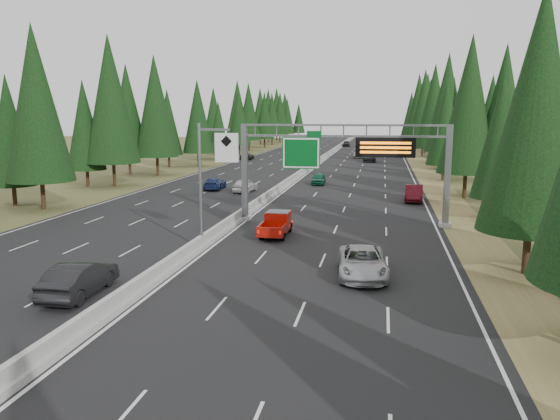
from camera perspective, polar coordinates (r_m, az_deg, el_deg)
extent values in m
cube|color=black|center=(88.91, 3.29, 4.37)|extent=(32.00, 260.00, 0.08)
cube|color=olive|center=(88.43, 14.83, 4.03)|extent=(3.60, 260.00, 0.06)
cube|color=#4B4F24|center=(92.87, -7.70, 4.53)|extent=(3.60, 260.00, 0.06)
cube|color=#9A9994|center=(88.90, 3.29, 4.50)|extent=(0.70, 260.00, 0.30)
cube|color=#9A9994|center=(88.86, 3.30, 4.75)|extent=(0.30, 260.00, 0.60)
cube|color=slate|center=(44.40, -3.71, 3.94)|extent=(0.45, 0.45, 7.80)
cube|color=#9A9994|center=(44.94, -3.66, -0.82)|extent=(0.90, 0.90, 0.30)
cube|color=slate|center=(43.30, 17.10, 3.37)|extent=(0.45, 0.45, 7.80)
cube|color=#9A9994|center=(43.86, 16.85, -1.50)|extent=(0.90, 0.90, 0.30)
cube|color=slate|center=(42.89, 6.67, 8.80)|extent=(15.85, 0.35, 0.16)
cube|color=slate|center=(42.92, 6.65, 7.68)|extent=(15.85, 0.35, 0.16)
cube|color=#054C19|center=(43.09, 2.22, 5.98)|extent=(3.00, 0.10, 2.50)
cube|color=silver|center=(43.04, 2.20, 5.97)|extent=(2.85, 0.02, 2.35)
cube|color=#054C19|center=(42.88, 3.56, 7.95)|extent=(1.10, 0.10, 0.45)
cube|color=black|center=(42.55, 10.96, 6.43)|extent=(4.50, 0.40, 1.50)
cube|color=orange|center=(42.31, 10.97, 6.89)|extent=(3.80, 0.02, 0.18)
cube|color=orange|center=(42.33, 10.96, 6.41)|extent=(3.80, 0.02, 0.18)
cube|color=orange|center=(42.35, 10.94, 5.94)|extent=(3.80, 0.02, 0.18)
cylinder|color=slate|center=(34.96, -8.32, 2.41)|extent=(0.20, 0.20, 8.00)
cube|color=#9A9994|center=(35.67, -8.16, -3.81)|extent=(0.50, 0.50, 0.20)
cube|color=slate|center=(34.37, -6.88, 8.34)|extent=(2.00, 0.15, 0.15)
cube|color=silver|center=(34.07, -5.61, 6.50)|extent=(1.50, 0.06, 1.80)
cylinder|color=black|center=(32.41, 24.35, -4.11)|extent=(0.40, 0.40, 2.45)
cone|color=black|center=(31.56, 25.35, 9.51)|extent=(5.51, 5.51, 12.85)
cylinder|color=black|center=(48.07, 21.60, 0.07)|extent=(0.40, 0.40, 1.89)
cone|color=black|center=(47.49, 22.05, 7.11)|extent=(4.26, 4.26, 9.93)
cylinder|color=black|center=(47.91, 25.49, 0.09)|extent=(0.40, 0.40, 2.42)
cone|color=black|center=(47.34, 26.18, 9.13)|extent=(5.44, 5.44, 12.69)
cylinder|color=black|center=(59.82, 18.74, 2.42)|extent=(0.40, 0.40, 2.65)
cone|color=black|center=(59.39, 19.18, 10.37)|extent=(5.97, 5.97, 13.94)
cylinder|color=black|center=(60.29, 21.82, 2.21)|extent=(0.40, 0.40, 2.50)
cone|color=black|center=(59.85, 22.30, 9.64)|extent=(5.62, 5.62, 13.12)
cylinder|color=black|center=(75.33, 16.67, 3.75)|extent=(0.40, 0.40, 2.09)
cone|color=black|center=(74.96, 16.92, 8.71)|extent=(4.70, 4.70, 10.96)
cylinder|color=black|center=(75.74, 20.83, 3.59)|extent=(0.40, 0.40, 2.19)
cone|color=black|center=(75.38, 21.15, 8.76)|extent=(4.92, 4.92, 11.49)
cylinder|color=black|center=(90.42, 16.78, 4.96)|extent=(0.40, 0.40, 2.89)
cone|color=black|center=(90.16, 17.07, 10.69)|extent=(6.51, 6.51, 15.20)
cylinder|color=black|center=(87.95, 18.88, 4.56)|extent=(0.40, 0.40, 2.41)
cone|color=black|center=(87.64, 19.16, 9.46)|extent=(5.41, 5.41, 12.63)
cylinder|color=black|center=(101.00, 15.56, 5.46)|extent=(0.40, 0.40, 2.79)
cone|color=black|center=(100.76, 15.79, 10.42)|extent=(6.28, 6.28, 14.66)
cylinder|color=black|center=(101.19, 17.36, 5.28)|extent=(0.40, 0.40, 2.42)
cone|color=black|center=(100.92, 17.59, 9.56)|extent=(5.45, 5.45, 12.72)
cylinder|color=black|center=(116.96, 14.65, 6.07)|extent=(0.40, 0.40, 2.85)
cone|color=black|center=(116.75, 14.84, 10.43)|extent=(6.40, 6.40, 14.94)
cylinder|color=black|center=(117.20, 17.34, 5.88)|extent=(0.40, 0.40, 2.54)
cone|color=black|center=(116.98, 17.54, 9.76)|extent=(5.71, 5.71, 13.33)
cylinder|color=black|center=(128.92, 14.89, 6.39)|extent=(0.40, 0.40, 2.86)
cone|color=black|center=(128.73, 15.07, 10.36)|extent=(6.43, 6.43, 15.00)
cylinder|color=black|center=(129.94, 16.62, 6.27)|extent=(0.40, 0.40, 2.57)
cone|color=black|center=(129.74, 16.80, 9.82)|extent=(5.79, 5.79, 13.50)
cylinder|color=black|center=(144.12, 14.11, 6.79)|extent=(0.40, 0.40, 3.02)
cone|color=black|center=(143.96, 14.27, 10.55)|extent=(6.80, 6.80, 15.87)
cylinder|color=black|center=(145.35, 15.89, 6.49)|extent=(0.40, 0.40, 1.78)
cone|color=black|center=(145.16, 16.00, 8.68)|extent=(4.00, 4.00, 9.32)
cylinder|color=black|center=(155.67, 13.72, 6.81)|extent=(0.40, 0.40, 1.89)
cone|color=black|center=(155.49, 13.81, 8.98)|extent=(4.25, 4.25, 9.92)
cylinder|color=black|center=(159.66, 15.22, 7.01)|extent=(0.40, 0.40, 2.98)
cone|color=black|center=(159.52, 15.38, 10.35)|extent=(6.71, 6.71, 15.65)
cylinder|color=black|center=(171.08, 13.42, 7.17)|extent=(0.40, 0.40, 2.49)
cone|color=black|center=(170.92, 13.53, 9.78)|extent=(5.59, 5.59, 13.05)
cylinder|color=black|center=(170.04, 15.28, 7.09)|extent=(0.40, 0.40, 2.56)
cone|color=black|center=(169.88, 15.41, 9.78)|extent=(5.75, 5.75, 13.43)
cylinder|color=black|center=(186.05, 13.70, 7.32)|extent=(0.40, 0.40, 2.20)
cone|color=black|center=(185.90, 13.78, 9.44)|extent=(4.96, 4.96, 11.57)
cylinder|color=black|center=(183.92, 14.57, 7.26)|extent=(0.40, 0.40, 2.26)
cone|color=black|center=(183.77, 14.66, 9.46)|extent=(5.08, 5.08, 11.86)
cylinder|color=black|center=(198.88, 13.27, 7.46)|extent=(0.40, 0.40, 2.02)
cone|color=black|center=(198.74, 13.35, 9.27)|extent=(4.54, 4.54, 10.60)
cylinder|color=black|center=(200.44, 14.45, 7.49)|extent=(0.40, 0.40, 2.49)
cone|color=black|center=(200.30, 14.55, 9.72)|extent=(5.60, 5.60, 13.07)
cylinder|color=black|center=(54.31, -23.51, 1.41)|extent=(0.40, 0.40, 2.65)
cone|color=black|center=(53.84, -24.13, 10.17)|extent=(5.97, 5.97, 13.93)
cylinder|color=black|center=(57.71, -25.99, 1.34)|extent=(0.40, 0.40, 1.98)
cone|color=black|center=(57.22, -26.46, 7.47)|extent=(4.45, 4.45, 10.38)
cylinder|color=black|center=(69.17, -16.93, 3.55)|extent=(0.40, 0.40, 2.88)
cone|color=black|center=(68.83, -17.32, 11.02)|extent=(6.48, 6.48, 15.12)
cylinder|color=black|center=(70.15, -19.46, 3.15)|extent=(0.40, 0.40, 2.04)
cone|color=black|center=(69.76, -19.76, 8.37)|extent=(4.60, 4.60, 10.73)
cylinder|color=black|center=(80.47, -12.67, 4.51)|extent=(0.40, 0.40, 2.71)
cone|color=black|center=(80.15, -12.91, 10.55)|extent=(6.10, 6.10, 14.23)
cylinder|color=black|center=(82.28, -15.41, 4.45)|extent=(0.40, 0.40, 2.53)
cone|color=black|center=(81.96, -15.67, 9.96)|extent=(5.69, 5.69, 13.28)
cylinder|color=black|center=(93.29, -8.50, 5.23)|extent=(0.40, 0.40, 2.30)
cone|color=black|center=(93.00, -8.61, 9.64)|extent=(5.17, 5.17, 12.07)
cylinder|color=black|center=(93.53, -11.51, 5.07)|extent=(0.40, 0.40, 2.06)
cone|color=black|center=(93.23, -11.65, 9.01)|extent=(4.63, 4.63, 10.79)
cylinder|color=black|center=(106.46, -6.39, 5.70)|extent=(0.40, 0.40, 1.80)
cone|color=black|center=(106.20, -6.44, 8.72)|extent=(4.04, 4.04, 9.43)
cylinder|color=black|center=(108.34, -8.47, 5.89)|extent=(0.40, 0.40, 2.42)
cone|color=black|center=(108.09, -8.57, 9.89)|extent=(5.44, 5.44, 12.70)
cylinder|color=black|center=(119.20, -4.28, 6.29)|extent=(0.40, 0.40, 2.28)
cone|color=black|center=(118.97, -4.32, 9.72)|extent=(5.12, 5.12, 11.95)
cylinder|color=black|center=(121.05, -6.87, 6.32)|extent=(0.40, 0.40, 2.33)
cone|color=black|center=(120.82, -6.94, 9.77)|extent=(5.25, 5.25, 12.24)
cylinder|color=black|center=(133.01, -3.26, 6.75)|extent=(0.40, 0.40, 2.60)
cone|color=black|center=(132.81, -3.30, 10.24)|extent=(5.84, 5.84, 13.63)
cylinder|color=black|center=(135.03, -4.41, 6.80)|extent=(0.40, 0.40, 2.71)
cone|color=black|center=(134.84, -4.46, 10.40)|extent=(6.10, 6.10, 14.23)
cylinder|color=black|center=(145.74, -1.62, 6.98)|extent=(0.40, 0.40, 2.34)
cone|color=black|center=(145.56, -1.64, 9.86)|extent=(5.26, 5.26, 12.27)
cylinder|color=black|center=(146.61, -3.21, 7.00)|extent=(0.40, 0.40, 2.42)
cone|color=black|center=(146.43, -3.24, 9.96)|extent=(5.44, 5.44, 12.70)
cylinder|color=black|center=(161.85, -0.84, 7.29)|extent=(0.40, 0.40, 2.42)
cone|color=black|center=(161.68, -0.85, 9.96)|extent=(5.44, 5.44, 12.69)
cylinder|color=black|center=(162.10, -2.07, 7.33)|extent=(0.40, 0.40, 2.63)
cone|color=black|center=(161.94, -2.09, 10.24)|extent=(5.93, 5.93, 13.83)
cylinder|color=black|center=(174.19, 0.00, 7.49)|extent=(0.40, 0.40, 2.53)
cone|color=black|center=(174.04, 0.00, 10.09)|extent=(5.69, 5.69, 13.27)
cylinder|color=black|center=(175.29, -1.22, 7.53)|extent=(0.40, 0.40, 2.69)
cone|color=black|center=(175.15, -1.23, 10.28)|extent=(6.06, 6.06, 14.13)
cylinder|color=black|center=(187.15, 0.75, 7.62)|extent=(0.40, 0.40, 2.28)
cone|color=black|center=(187.01, 0.76, 9.80)|extent=(5.13, 5.13, 11.97)
cylinder|color=black|center=(190.26, -0.35, 7.74)|extent=(0.40, 0.40, 2.85)
cone|color=black|center=(190.14, -0.35, 10.43)|extent=(6.41, 6.41, 14.95)
cylinder|color=black|center=(202.89, 1.95, 7.76)|extent=(0.40, 0.40, 2.06)
cone|color=black|center=(202.75, 1.96, 9.58)|extent=(4.64, 4.64, 10.83)
cylinder|color=black|center=(201.40, 0.50, 7.84)|extent=(0.40, 0.40, 2.67)
cone|color=black|center=(201.28, 0.51, 10.22)|extent=(6.02, 6.02, 14.04)
imported|color=#ACADB1|center=(29.48, 8.61, -5.42)|extent=(3.01, 5.69, 1.52)
cylinder|color=black|center=(37.70, -1.96, -2.57)|extent=(0.26, 0.71, 0.71)
cylinder|color=black|center=(37.41, 0.28, -2.67)|extent=(0.26, 0.71, 0.71)
cylinder|color=black|center=(40.49, -1.07, -1.70)|extent=(0.26, 0.71, 0.71)
cylinder|color=black|center=(40.21, 1.03, -1.78)|extent=(0.26, 0.71, 0.71)
cube|color=#B5160B|center=(38.96, -0.41, -1.96)|extent=(1.76, 4.94, 0.26)
cube|color=#B5160B|center=(39.60, -0.19, -0.86)|extent=(1.68, 1.94, 0.97)
cube|color=black|center=(39.55, -0.19, -0.48)|extent=(1.50, 1.68, 0.48)
cube|color=#B5160B|center=(37.80, -2.04, -1.86)|extent=(0.09, 2.12, 0.53)
cube|color=#B5160B|center=(37.47, 0.46, -1.96)|extent=(0.09, 2.12, 0.53)
cube|color=#B5160B|center=(36.61, -1.12, -2.24)|extent=(1.76, 0.09, 0.53)
imported|color=#125130|center=(67.94, 4.07, 3.27)|extent=(1.80, 4.09, 1.37)
imported|color=#4C0A13|center=(55.94, 13.82, 1.71)|extent=(1.98, 4.97, 1.61)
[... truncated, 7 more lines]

